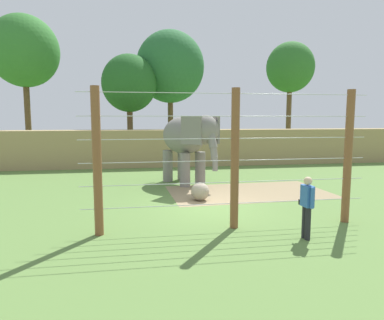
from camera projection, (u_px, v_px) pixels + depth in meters
The scene contains 11 objects.
ground_plane at pixel (212, 208), 12.41m from camera, with size 120.00×120.00×0.00m, color #5B7F3D.
dirt_patch at pixel (249, 192), 15.06m from camera, with size 6.78×3.93×0.01m, color #937F5B.
embankment_wall at pixel (175, 148), 23.36m from camera, with size 36.00×1.80×2.41m, color tan.
elephant at pixel (187, 139), 16.63m from camera, with size 2.87×4.17×3.32m.
enrichment_ball at pixel (200, 192), 13.47m from camera, with size 0.71×0.71×0.71m, color gray.
cable_fence at pixel (232, 159), 9.92m from camera, with size 8.38×0.24×4.03m.
zookeeper at pixel (307, 205), 9.12m from camera, with size 0.23×0.58×1.67m.
tree_far_left at pixel (170, 67), 28.46m from camera, with size 5.57×5.57×10.28m.
tree_left_of_centre at pixel (290, 68), 30.68m from camera, with size 4.18×4.18×9.84m.
tree_behind_wall at pixel (129, 84), 26.42m from camera, with size 4.15×4.15×8.00m.
tree_right_of_centre at pixel (24, 52), 25.87m from camera, with size 5.07×5.07×10.81m.
Camera 1 is at (-2.69, -11.83, 3.19)m, focal length 32.51 mm.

